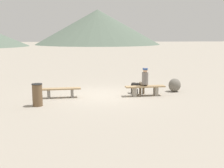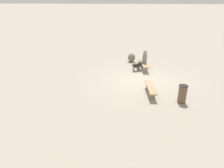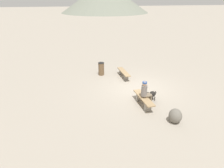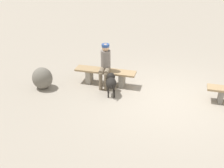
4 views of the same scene
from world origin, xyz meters
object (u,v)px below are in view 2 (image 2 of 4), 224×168
at_px(bench_left, 151,89).
at_px(bench_right, 144,65).
at_px(seated_person, 143,59).
at_px(boulder, 132,58).
at_px(dog, 137,65).
at_px(trash_bin, 182,94).

distance_m(bench_left, bench_right, 3.92).
distance_m(seated_person, boulder, 1.94).
bearing_deg(dog, seated_person, 16.62).
height_order(bench_left, trash_bin, trash_bin).
bearing_deg(boulder, dog, -171.60).
relative_size(seated_person, boulder, 1.99).
xyz_separation_m(bench_left, trash_bin, (-0.81, -1.43, 0.13)).
bearing_deg(seated_person, trash_bin, -170.30).
bearing_deg(bench_right, trash_bin, -166.60).
xyz_separation_m(seated_person, boulder, (1.73, 0.76, -0.43)).
height_order(bench_right, seated_person, seated_person).
xyz_separation_m(seated_person, dog, (-0.34, 0.45, -0.37)).
height_order(dog, trash_bin, trash_bin).
bearing_deg(boulder, trash_bin, -160.45).
xyz_separation_m(bench_right, dog, (-0.37, 0.54, 0.07)).
relative_size(seated_person, trash_bin, 1.45).
relative_size(bench_left, boulder, 2.78).
bearing_deg(dog, bench_right, 13.76).
bearing_deg(bench_right, bench_left, 176.58).
xyz_separation_m(bench_right, boulder, (1.71, 0.85, 0.01)).
relative_size(bench_left, seated_person, 1.40).
xyz_separation_m(bench_right, seated_person, (-0.03, 0.09, 0.44)).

